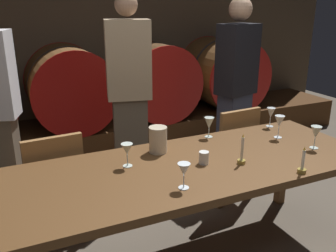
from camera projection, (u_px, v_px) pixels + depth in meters
back_wall at (98, 28)px, 4.58m from camera, size 7.04×0.24×2.86m
barrel_shelf at (115, 134)px, 4.51m from camera, size 6.33×0.90×0.38m
wine_barrel_center_left at (69, 87)px, 4.10m from camera, size 0.92×0.92×0.92m
wine_barrel_center_right at (153, 80)px, 4.51m from camera, size 0.92×0.92×0.92m
wine_barrel_far_right at (222, 73)px, 4.91m from camera, size 0.92×0.92×0.92m
dining_table at (184, 175)px, 2.31m from camera, size 2.52×0.89×0.76m
chair_left at (54, 183)px, 2.63m from camera, size 0.43×0.43×0.88m
chair_right at (231, 149)px, 3.24m from camera, size 0.43×0.43×0.88m
guest_center at (129, 97)px, 3.24m from camera, size 0.42×0.32×1.81m
guest_right at (236, 89)px, 3.58m from camera, size 0.43×0.33×1.79m
candle_left at (242, 156)px, 2.29m from camera, size 0.05×0.05×0.20m
candle_right at (302, 166)px, 2.17m from camera, size 0.05×0.05×0.17m
pitcher at (158, 140)px, 2.47m from camera, size 0.12×0.12×0.18m
wine_glass_far_left at (127, 150)px, 2.24m from camera, size 0.07×0.07×0.15m
wine_glass_left at (184, 170)px, 1.97m from camera, size 0.07×0.07×0.15m
wine_glass_center_left at (209, 124)px, 2.74m from camera, size 0.07×0.07×0.16m
wine_glass_center_right at (279, 122)px, 2.72m from camera, size 0.07×0.07×0.17m
wine_glass_right at (316, 133)px, 2.52m from camera, size 0.08×0.08×0.16m
wine_glass_far_right at (271, 113)px, 2.97m from camera, size 0.07×0.07×0.16m
cup_right at (204, 158)px, 2.30m from camera, size 0.06×0.06×0.08m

